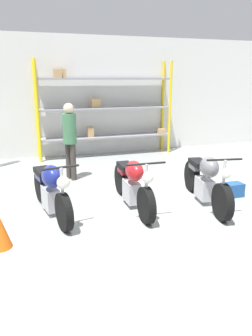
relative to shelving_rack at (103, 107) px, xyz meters
The scene contains 8 objects.
ground_plane 4.79m from the shelving_rack, 97.72° to the right, with size 30.00×30.00×0.00m, color #9EA3A0.
back_wall 0.77m from the shelving_rack, 149.14° to the left, with size 30.00×0.08×3.60m.
shelving_rack is the anchor object (origin of this frame).
motorcycle_blue 4.82m from the shelving_rack, 115.79° to the right, with size 0.67×2.06×1.05m.
motorcycle_red 4.50m from the shelving_rack, 97.39° to the right, with size 0.68×2.15×1.03m.
motorcycle_grey 4.81m from the shelving_rack, 79.91° to the right, with size 0.68×2.19×1.07m.
person_browsing 2.66m from the shelving_rack, 121.68° to the right, with size 0.44×0.44×1.81m.
toolbox 4.93m from the shelving_rack, 70.67° to the right, with size 0.44×0.26×0.28m.
Camera 1 is at (-1.89, -5.32, 2.36)m, focal length 35.00 mm.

